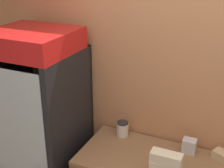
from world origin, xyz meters
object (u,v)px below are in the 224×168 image
Objects in this scene: beverage_cooler at (45,119)px; napkin_dispenser at (189,146)px; sandwich_stack_top at (166,158)px; sandwich_stack_middle at (166,167)px; condiment_jar at (122,129)px.

napkin_dispenser is (1.29, 0.20, -0.05)m from beverage_cooler.
sandwich_stack_top reaches higher than napkin_dispenser.
sandwich_stack_middle reaches higher than condiment_jar.
sandwich_stack_middle is 1.91× the size of napkin_dispenser.
sandwich_stack_top is 1.66× the size of condiment_jar.
beverage_cooler reaches higher than napkin_dispenser.
sandwich_stack_top reaches higher than condiment_jar.
napkin_dispenser is at bearing 78.02° from sandwich_stack_middle.
sandwich_stack_middle is at bearing -101.98° from napkin_dispenser.
beverage_cooler is 0.72m from condiment_jar.
sandwich_stack_top is (1.20, -0.21, 0.08)m from beverage_cooler.
sandwich_stack_middle is 0.08m from sandwich_stack_top.
sandwich_stack_top is 0.44m from napkin_dispenser.
sandwich_stack_top is at bearing -39.66° from condiment_jar.
sandwich_stack_middle is at bearing -39.66° from condiment_jar.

